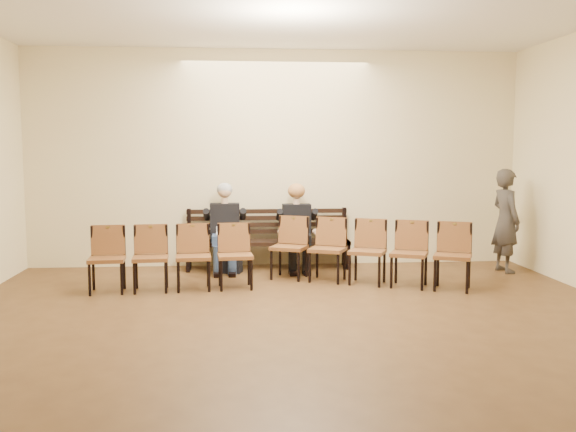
% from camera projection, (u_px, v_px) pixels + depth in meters
% --- Properties ---
extents(ground, '(10.00, 10.00, 0.00)m').
position_uv_depth(ground, '(314.00, 365.00, 5.67)').
color(ground, brown).
rests_on(ground, ground).
extents(room_walls, '(8.02, 10.01, 3.51)m').
position_uv_depth(room_walls, '(304.00, 83.00, 6.19)').
color(room_walls, beige).
rests_on(room_walls, ground).
extents(bench, '(2.60, 0.90, 0.45)m').
position_uv_depth(bench, '(268.00, 254.00, 10.24)').
color(bench, black).
rests_on(bench, ground).
extents(seated_man, '(0.57, 0.79, 1.37)m').
position_uv_depth(seated_man, '(225.00, 227.00, 10.02)').
color(seated_man, black).
rests_on(seated_man, ground).
extents(seated_woman, '(0.55, 0.76, 1.28)m').
position_uv_depth(seated_woman, '(297.00, 229.00, 10.12)').
color(seated_woman, black).
rests_on(seated_woman, ground).
extents(laptop, '(0.38, 0.33, 0.24)m').
position_uv_depth(laptop, '(227.00, 236.00, 9.87)').
color(laptop, '#B4B5B9').
rests_on(laptop, bench).
extents(water_bottle, '(0.08, 0.08, 0.21)m').
position_uv_depth(water_bottle, '(305.00, 237.00, 9.92)').
color(water_bottle, silver).
rests_on(water_bottle, bench).
extents(bag, '(0.38, 0.31, 0.25)m').
position_uv_depth(bag, '(230.00, 265.00, 9.89)').
color(bag, black).
rests_on(bag, ground).
extents(passerby, '(0.55, 0.74, 1.84)m').
position_uv_depth(passerby, '(506.00, 213.00, 9.89)').
color(passerby, '#39342F').
rests_on(passerby, ground).
extents(chair_row_front, '(2.78, 1.61, 0.92)m').
position_uv_depth(chair_row_front, '(367.00, 252.00, 9.05)').
color(chair_row_front, brown).
rests_on(chair_row_front, ground).
extents(chair_row_back, '(2.20, 0.64, 0.89)m').
position_uv_depth(chair_row_back, '(172.00, 258.00, 8.63)').
color(chair_row_back, brown).
rests_on(chair_row_back, ground).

